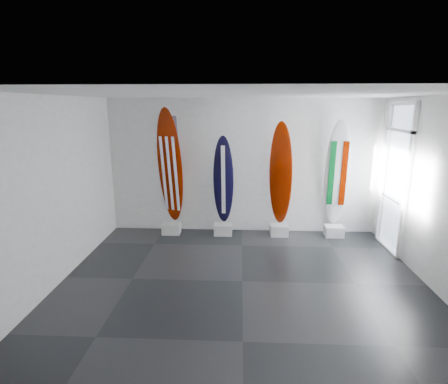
# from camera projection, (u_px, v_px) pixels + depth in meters

# --- Properties ---
(floor) EXTENTS (6.00, 6.00, 0.00)m
(floor) POSITION_uv_depth(u_px,v_px,m) (242.00, 281.00, 5.86)
(floor) COLOR black
(floor) RESTS_ON ground
(ceiling) EXTENTS (6.00, 6.00, 0.00)m
(ceiling) POSITION_uv_depth(u_px,v_px,m) (245.00, 94.00, 5.14)
(ceiling) COLOR white
(ceiling) RESTS_ON wall_back
(wall_back) EXTENTS (6.00, 0.00, 6.00)m
(wall_back) POSITION_uv_depth(u_px,v_px,m) (243.00, 167.00, 7.92)
(wall_back) COLOR silver
(wall_back) RESTS_ON ground
(wall_front) EXTENTS (6.00, 0.00, 6.00)m
(wall_front) POSITION_uv_depth(u_px,v_px,m) (245.00, 263.00, 3.07)
(wall_front) COLOR silver
(wall_front) RESTS_ON ground
(wall_left) EXTENTS (0.00, 5.00, 5.00)m
(wall_left) POSITION_uv_depth(u_px,v_px,m) (56.00, 192.00, 5.64)
(wall_left) COLOR silver
(wall_left) RESTS_ON ground
(wall_right) EXTENTS (0.00, 5.00, 5.00)m
(wall_right) POSITION_uv_depth(u_px,v_px,m) (441.00, 196.00, 5.36)
(wall_right) COLOR silver
(wall_right) RESTS_ON ground
(display_block_usa) EXTENTS (0.40, 0.30, 0.24)m
(display_block_usa) POSITION_uv_depth(u_px,v_px,m) (171.00, 228.00, 8.02)
(display_block_usa) COLOR silver
(display_block_usa) RESTS_ON floor
(surfboard_usa) EXTENTS (0.67, 0.53, 2.58)m
(surfboard_usa) POSITION_uv_depth(u_px,v_px,m) (170.00, 167.00, 7.78)
(surfboard_usa) COLOR #791500
(surfboard_usa) RESTS_ON display_block_usa
(display_block_navy) EXTENTS (0.40, 0.30, 0.24)m
(display_block_navy) POSITION_uv_depth(u_px,v_px,m) (223.00, 229.00, 7.96)
(display_block_navy) COLOR silver
(display_block_navy) RESTS_ON floor
(surfboard_navy) EXTENTS (0.47, 0.31, 1.99)m
(surfboard_navy) POSITION_uv_depth(u_px,v_px,m) (223.00, 180.00, 7.79)
(surfboard_navy) COLOR black
(surfboard_navy) RESTS_ON display_block_navy
(display_block_swiss) EXTENTS (0.40, 0.30, 0.24)m
(display_block_swiss) POSITION_uv_depth(u_px,v_px,m) (279.00, 230.00, 7.90)
(display_block_swiss) COLOR silver
(display_block_swiss) RESTS_ON floor
(surfboard_swiss) EXTENTS (0.57, 0.41, 2.29)m
(surfboard_swiss) POSITION_uv_depth(u_px,v_px,m) (281.00, 174.00, 7.70)
(surfboard_swiss) COLOR #791500
(surfboard_swiss) RESTS_ON display_block_swiss
(display_block_italy) EXTENTS (0.40, 0.30, 0.24)m
(display_block_italy) POSITION_uv_depth(u_px,v_px,m) (334.00, 231.00, 7.85)
(display_block_italy) COLOR silver
(display_block_italy) RESTS_ON floor
(surfboard_italy) EXTENTS (0.57, 0.39, 2.33)m
(surfboard_italy) POSITION_uv_depth(u_px,v_px,m) (337.00, 174.00, 7.64)
(surfboard_italy) COLOR white
(surfboard_italy) RESTS_ON display_block_italy
(wall_outlet) EXTENTS (0.09, 0.02, 0.13)m
(wall_outlet) POSITION_uv_depth(u_px,v_px,m) (138.00, 214.00, 8.29)
(wall_outlet) COLOR silver
(wall_outlet) RESTS_ON wall_back
(glass_door) EXTENTS (0.12, 1.16, 2.85)m
(glass_door) POSITION_uv_depth(u_px,v_px,m) (395.00, 180.00, 6.88)
(glass_door) COLOR white
(glass_door) RESTS_ON floor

